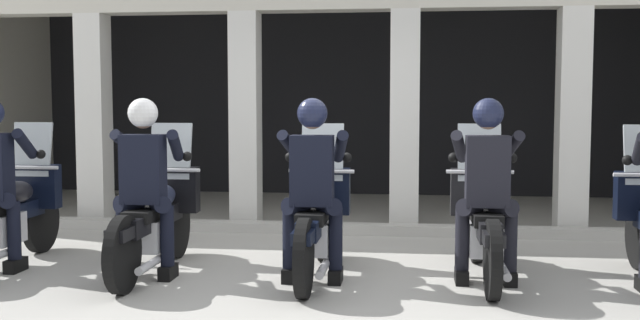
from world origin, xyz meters
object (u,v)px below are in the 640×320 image
Objects in this scene: police_officer_left at (145,172)px; police_officer_right at (487,175)px; motorcycle_far_left at (10,212)px; motorcycle_center at (317,219)px; police_officer_center at (313,174)px; motorcycle_left at (157,217)px; motorcycle_right at (483,220)px.

police_officer_left is 2.95m from police_officer_right.
motorcycle_center is (2.95, -0.06, 0.00)m from motorcycle_far_left.
police_officer_center is 1.48m from police_officer_right.
motorcycle_far_left is at bearing 170.20° from motorcycle_center.
police_officer_left is at bearing 175.01° from police_officer_right.
motorcycle_center is at bearing -6.50° from motorcycle_left.
motorcycle_center is 1.29× the size of police_officer_center.
police_officer_center reaches higher than motorcycle_left.
police_officer_right is at bearing -15.39° from motorcycle_center.
motorcycle_far_left is 1.00× the size of motorcycle_right.
police_officer_center is 1.00× the size of police_officer_right.
police_officer_right reaches higher than motorcycle_left.
police_officer_center reaches higher than motorcycle_center.
police_officer_left is at bearing -179.54° from motorcycle_right.
motorcycle_left is at bearing -8.31° from motorcycle_far_left.
motorcycle_left is 1.29× the size of police_officer_center.
motorcycle_left is at bearing 81.58° from police_officer_left.
motorcycle_far_left is 1.00× the size of motorcycle_left.
motorcycle_far_left and motorcycle_center have the same top height.
motorcycle_far_left is at bearing 164.72° from police_officer_center.
motorcycle_center is at bearing -5.57° from motorcycle_far_left.
motorcycle_far_left and motorcycle_left have the same top height.
police_officer_left is (-0.00, -0.28, 0.44)m from motorcycle_left.
motorcycle_center is (1.48, 0.33, -0.44)m from police_officer_left.
police_officer_right is (2.95, -0.13, 0.44)m from motorcycle_left.
motorcycle_far_left is 1.29× the size of police_officer_left.
motorcycle_center is at bearing 81.02° from police_officer_center.
motorcycle_far_left is 1.29× the size of police_officer_right.
police_officer_right is at bearing -7.44° from motorcycle_far_left.
police_officer_left is at bearing 172.94° from police_officer_center.
motorcycle_far_left is 1.00× the size of motorcycle_center.
motorcycle_far_left is 1.29× the size of police_officer_center.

